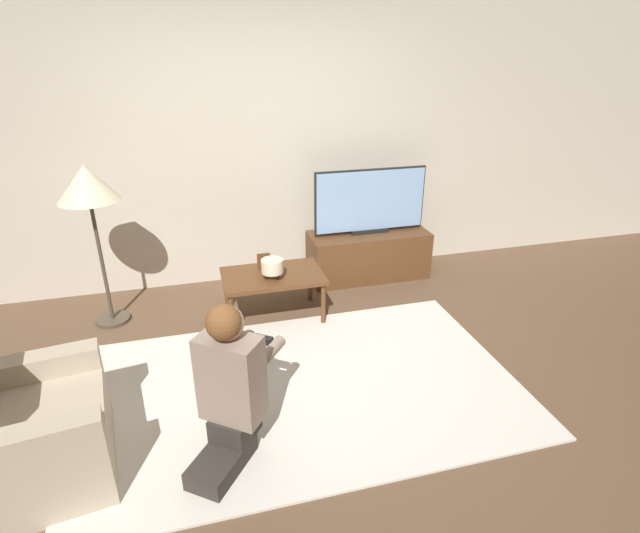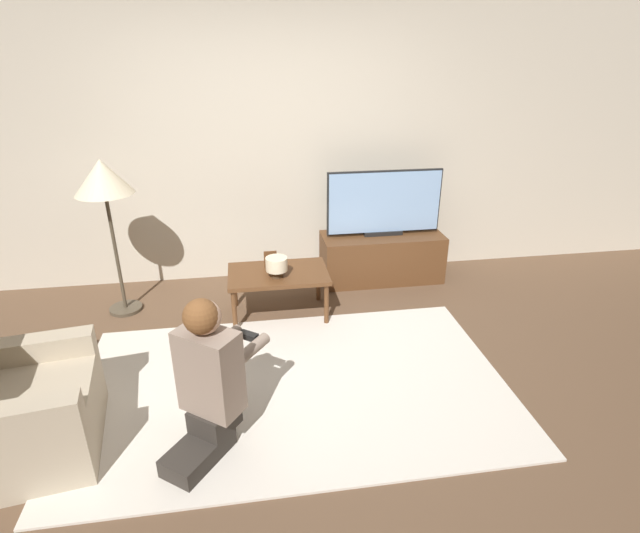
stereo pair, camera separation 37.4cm
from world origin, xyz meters
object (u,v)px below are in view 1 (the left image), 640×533
object	(u,v)px
table_lamp	(272,267)
tv	(370,201)
armchair	(24,433)
person_kneeling	(230,384)
floor_lamp	(88,190)
coffee_table	(273,279)

from	to	relation	value
table_lamp	tv	bearing A→B (deg)	31.73
armchair	table_lamp	xyz separation A→B (m)	(1.56, 1.29, 0.21)
person_kneeling	armchair	bearing A→B (deg)	30.91
floor_lamp	tv	bearing A→B (deg)	6.79
coffee_table	armchair	bearing A→B (deg)	-138.84
tv	floor_lamp	bearing A→B (deg)	-173.21
coffee_table	person_kneeling	size ratio (longest dim) A/B	0.88
floor_lamp	armchair	world-z (taller)	floor_lamp
person_kneeling	table_lamp	distance (m)	1.49
floor_lamp	table_lamp	xyz separation A→B (m)	(1.33, -0.38, -0.64)
floor_lamp	person_kneeling	size ratio (longest dim) A/B	1.41
person_kneeling	table_lamp	world-z (taller)	person_kneeling
coffee_table	table_lamp	distance (m)	0.17
floor_lamp	table_lamp	world-z (taller)	floor_lamp
floor_lamp	person_kneeling	distance (m)	2.09
table_lamp	person_kneeling	bearing A→B (deg)	-109.01
coffee_table	table_lamp	bearing A→B (deg)	-99.56
floor_lamp	armchair	size ratio (longest dim) A/B	1.44
armchair	person_kneeling	size ratio (longest dim) A/B	0.98
tv	table_lamp	world-z (taller)	tv
coffee_table	floor_lamp	distance (m)	1.59
tv	coffee_table	world-z (taller)	tv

